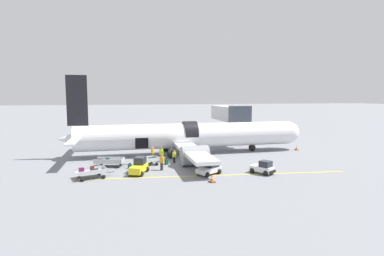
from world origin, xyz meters
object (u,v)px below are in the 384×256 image
Objects in this scene: ground_crew_loader_a at (174,156)px; ground_crew_driver at (161,154)px; baggage_cart_loading at (148,161)px; suitcase_on_tarmac_upright at (167,162)px; baggage_cart_queued at (109,162)px; baggage_tug_lead at (139,167)px; ground_crew_loader_b at (153,153)px; suitcase_on_tarmac_spare at (130,166)px; baggage_cart_empty at (91,173)px; baggage_tug_rear at (263,168)px; baggage_tug_mid at (210,169)px; airplane at (186,136)px; ground_crew_supervisor at (162,162)px.

ground_crew_loader_a is 0.87× the size of ground_crew_driver.
suitcase_on_tarmac_upright is (2.25, -0.26, -0.16)m from baggage_cart_loading.
suitcase_on_tarmac_upright is at bearing -4.45° from baggage_cart_queued.
ground_crew_loader_a is at bearing 42.26° from baggage_tug_lead.
baggage_tug_lead is 6.70m from ground_crew_loader_b.
ground_crew_driver is (3.07, 5.26, 0.24)m from baggage_tug_lead.
suitcase_on_tarmac_upright is at bearing 12.48° from suitcase_on_tarmac_spare.
baggage_cart_loading reaches higher than suitcase_on_tarmac_spare.
ground_crew_loader_b is at bearing 45.90° from baggage_cart_empty.
baggage_cart_queued is at bearing 129.66° from baggage_tug_lead.
baggage_cart_empty is 9.29m from suitcase_on_tarmac_upright.
baggage_cart_empty is 6.14× the size of suitcase_on_tarmac_spare.
baggage_tug_rear is at bearing -30.34° from baggage_cart_loading.
baggage_tug_rear is at bearing -41.31° from ground_crew_loader_b.
baggage_tug_lead reaches higher than baggage_cart_queued.
baggage_tug_mid is 5.71m from baggage_tug_rear.
baggage_cart_loading is at bearing -3.38° from baggage_cart_queued.
baggage_cart_empty is 5.02× the size of suitcase_on_tarmac_upright.
ground_crew_supervisor is at bearing -118.41° from airplane.
ground_crew_driver is at bearing 141.24° from ground_crew_loader_a.
baggage_tug_mid is at bearing -89.67° from airplane.
ground_crew_loader_b is 4.96m from suitcase_on_tarmac_spare.
baggage_cart_queued is 6.51m from ground_crew_driver.
ground_crew_driver reaches higher than suitcase_on_tarmac_spare.
suitcase_on_tarmac_spare is (-3.01, -3.89, -0.66)m from ground_crew_loader_b.
suitcase_on_tarmac_spare is at bearing 150.99° from baggage_tug_mid.
baggage_cart_loading is 2.48m from suitcase_on_tarmac_spare.
airplane is 6.22m from ground_crew_loader_a.
ground_crew_supervisor is 2.32× the size of suitcase_on_tarmac_upright.
baggage_tug_mid is 8.46m from ground_crew_driver.
ground_crew_driver is (6.36, 1.29, 0.44)m from baggage_cart_queued.
ground_crew_loader_b is at bearing 115.29° from suitcase_on_tarmac_upright.
baggage_cart_queued is at bearing 71.98° from baggage_cart_empty.
baggage_cart_queued is (-10.49, -5.48, -2.04)m from airplane.
ground_crew_supervisor is (5.82, -3.15, 0.44)m from baggage_cart_queued.
baggage_tug_mid is 0.72× the size of baggage_cart_queued.
ground_crew_loader_a is at bearing 113.98° from baggage_tug_mid.
ground_crew_loader_a is 1.86m from ground_crew_driver.
suitcase_on_tarmac_spare is at bearing -139.38° from airplane.
baggage_cart_loading is at bearing 173.40° from suitcase_on_tarmac_upright.
airplane is 54.33× the size of suitcase_on_tarmac_spare.
ground_crew_loader_a is 3.84m from ground_crew_supervisor.
suitcase_on_tarmac_spare is (-8.19, 4.54, -0.30)m from baggage_tug_mid.
suitcase_on_tarmac_spare is (3.90, 3.23, -0.30)m from baggage_cart_empty.
baggage_tug_rear is (5.68, -12.57, -1.95)m from airplane.
airplane is 8.07× the size of baggage_cart_queued.
ground_crew_driver is (-9.80, 8.39, 0.35)m from baggage_tug_rear.
baggage_tug_mid is 0.79× the size of baggage_cart_empty.
ground_crew_loader_b is at bearing 71.99° from baggage_cart_loading.
baggage_cart_empty reaches higher than baggage_cart_queued.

